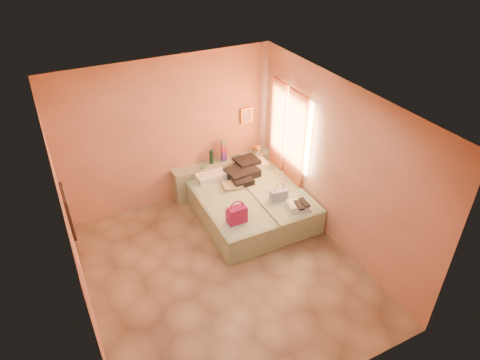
% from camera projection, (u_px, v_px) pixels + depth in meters
% --- Properties ---
extents(ground, '(4.50, 4.50, 0.00)m').
position_uv_depth(ground, '(224.00, 271.00, 6.77)').
color(ground, tan).
rests_on(ground, ground).
extents(room_walls, '(4.02, 4.51, 2.81)m').
position_uv_depth(room_walls, '(217.00, 154.00, 6.28)').
color(room_walls, tan).
rests_on(room_walls, ground).
extents(headboard_ledge, '(2.05, 0.30, 0.65)m').
position_uv_depth(headboard_ledge, '(223.00, 175.00, 8.52)').
color(headboard_ledge, gray).
rests_on(headboard_ledge, ground).
extents(bed_left, '(0.92, 2.01, 0.50)m').
position_uv_depth(bed_left, '(229.00, 212.00, 7.64)').
color(bed_left, '#ACC39D').
rests_on(bed_left, ground).
extents(bed_right, '(0.92, 2.01, 0.50)m').
position_uv_depth(bed_right, '(273.00, 199.00, 7.98)').
color(bed_right, '#ACC39D').
rests_on(bed_right, ground).
extents(water_bottle, '(0.08, 0.08, 0.27)m').
position_uv_depth(water_bottle, '(211.00, 157.00, 8.20)').
color(water_bottle, '#153B23').
rests_on(water_bottle, headboard_ledge).
extents(rainbow_box, '(0.10, 0.10, 0.43)m').
position_uv_depth(rainbow_box, '(224.00, 151.00, 8.25)').
color(rainbow_box, '#9E1353').
rests_on(rainbow_box, headboard_ledge).
extents(small_dish, '(0.16, 0.16, 0.03)m').
position_uv_depth(small_dish, '(203.00, 167.00, 8.12)').
color(small_dish, '#468159').
rests_on(small_dish, headboard_ledge).
extents(green_book, '(0.22, 0.18, 0.03)m').
position_uv_depth(green_book, '(238.00, 158.00, 8.42)').
color(green_book, '#25462C').
rests_on(green_book, headboard_ledge).
extents(flower_vase, '(0.21, 0.21, 0.24)m').
position_uv_depth(flower_vase, '(257.00, 149.00, 8.49)').
color(flower_vase, silver).
rests_on(flower_vase, headboard_ledge).
extents(magenta_handbag, '(0.32, 0.19, 0.30)m').
position_uv_depth(magenta_handbag, '(237.00, 214.00, 6.93)').
color(magenta_handbag, '#9E1353').
rests_on(magenta_handbag, bed_left).
extents(khaki_garment, '(0.40, 0.34, 0.06)m').
position_uv_depth(khaki_garment, '(232.00, 186.00, 7.84)').
color(khaki_garment, tan).
rests_on(khaki_garment, bed_left).
extents(clothes_pile, '(0.69, 0.69, 0.20)m').
position_uv_depth(clothes_pile, '(245.00, 171.00, 8.13)').
color(clothes_pile, black).
rests_on(clothes_pile, bed_right).
extents(blue_handbag, '(0.32, 0.17, 0.20)m').
position_uv_depth(blue_handbag, '(279.00, 195.00, 7.48)').
color(blue_handbag, '#3F5199').
rests_on(blue_handbag, bed_right).
extents(towel_stack, '(0.42, 0.39, 0.10)m').
position_uv_depth(towel_stack, '(299.00, 206.00, 7.29)').
color(towel_stack, white).
rests_on(towel_stack, bed_right).
extents(sandal_pair, '(0.24, 0.29, 0.03)m').
position_uv_depth(sandal_pair, '(302.00, 204.00, 7.23)').
color(sandal_pair, black).
rests_on(sandal_pair, towel_stack).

